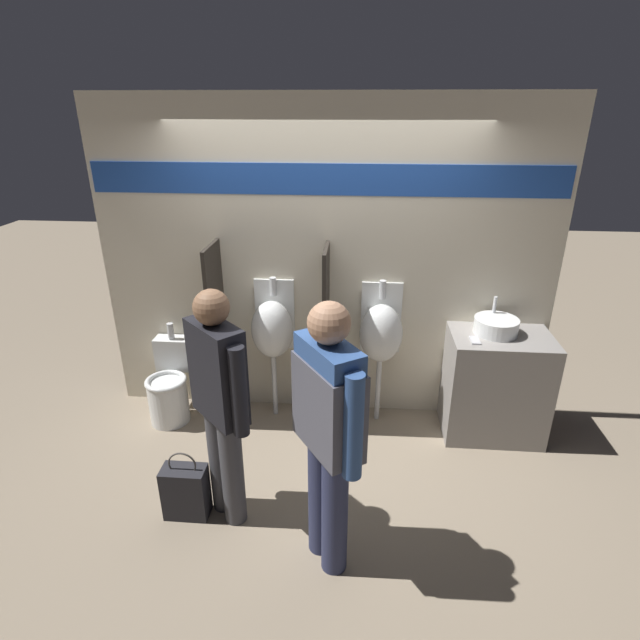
% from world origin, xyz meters
% --- Properties ---
extents(ground_plane, '(16.00, 16.00, 0.00)m').
position_xyz_m(ground_plane, '(0.00, 0.00, 0.00)').
color(ground_plane, gray).
extents(display_wall, '(3.81, 0.07, 2.70)m').
position_xyz_m(display_wall, '(0.00, 0.60, 1.36)').
color(display_wall, beige).
rests_on(display_wall, ground_plane).
extents(sink_counter, '(0.80, 0.54, 0.91)m').
position_xyz_m(sink_counter, '(1.45, 0.30, 0.45)').
color(sink_counter, gray).
rests_on(sink_counter, ground_plane).
extents(sink_basin, '(0.35, 0.35, 0.27)m').
position_xyz_m(sink_basin, '(1.40, 0.35, 0.97)').
color(sink_basin, silver).
rests_on(sink_basin, sink_counter).
extents(cell_phone, '(0.07, 0.14, 0.01)m').
position_xyz_m(cell_phone, '(1.21, 0.19, 0.91)').
color(cell_phone, '#B7B7BC').
rests_on(cell_phone, sink_counter).
extents(divider_near_counter, '(0.03, 0.44, 1.59)m').
position_xyz_m(divider_near_counter, '(-0.89, 0.35, 0.79)').
color(divider_near_counter, '#28231E').
rests_on(divider_near_counter, ground_plane).
extents(divider_mid, '(0.03, 0.44, 1.59)m').
position_xyz_m(divider_mid, '(0.03, 0.35, 0.79)').
color(divider_mid, '#28231E').
rests_on(divider_mid, ground_plane).
extents(urinal_near_counter, '(0.36, 0.32, 1.27)m').
position_xyz_m(urinal_near_counter, '(-0.43, 0.42, 0.84)').
color(urinal_near_counter, silver).
rests_on(urinal_near_counter, ground_plane).
extents(urinal_far, '(0.36, 0.32, 1.27)m').
position_xyz_m(urinal_far, '(0.49, 0.42, 0.84)').
color(urinal_far, silver).
rests_on(urinal_far, ground_plane).
extents(toilet, '(0.36, 0.52, 0.84)m').
position_xyz_m(toilet, '(-1.35, 0.28, 0.30)').
color(toilet, silver).
rests_on(toilet, ground_plane).
extents(person_in_vest, '(0.43, 0.51, 1.71)m').
position_xyz_m(person_in_vest, '(0.15, -1.12, 0.99)').
color(person_in_vest, '#282D4C').
rests_on(person_in_vest, ground_plane).
extents(person_with_lanyard, '(0.44, 0.43, 1.64)m').
position_xyz_m(person_with_lanyard, '(-0.55, -0.81, 0.91)').
color(person_with_lanyard, '#3D3D42').
rests_on(person_with_lanyard, ground_plane).
extents(shopping_bag, '(0.30, 0.16, 0.52)m').
position_xyz_m(shopping_bag, '(-0.83, -0.85, 0.20)').
color(shopping_bag, '#232328').
rests_on(shopping_bag, ground_plane).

